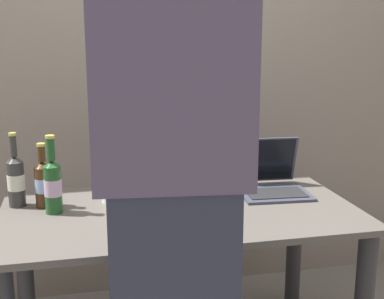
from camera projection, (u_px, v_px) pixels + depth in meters
name	position (u px, v px, depth m)	size (l,w,h in m)	color
desk	(180.00, 240.00, 2.19)	(1.46, 0.80, 0.72)	#56514C
laptop	(271.00, 180.00, 2.40)	(0.33, 0.34, 0.23)	#383D4C
beer_bottle_amber	(53.00, 184.00, 2.10)	(0.07, 0.07, 0.32)	#1E5123
beer_bottle_green	(43.00, 183.00, 2.18)	(0.07, 0.07, 0.27)	#472B14
beer_bottle_brown	(16.00, 180.00, 2.18)	(0.07, 0.07, 0.31)	#333333
person_figure	(173.00, 190.00, 1.53)	(0.47, 0.31, 1.92)	#2D3347
coffee_mug	(111.00, 190.00, 2.25)	(0.12, 0.08, 0.10)	white
back_wall	(150.00, 57.00, 2.78)	(6.00, 0.10, 2.60)	gray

